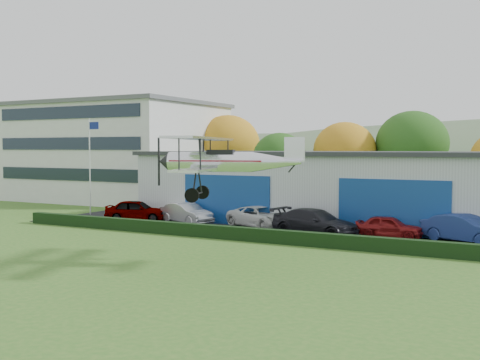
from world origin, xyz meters
The scene contains 15 objects.
ground centered at (0.00, 0.00, 0.00)m, with size 300.00×300.00×0.00m, color #316720.
apron centered at (3.00, 21.00, 0.03)m, with size 48.00×9.00×0.05m, color black.
hedge centered at (3.00, 16.20, 0.40)m, with size 46.00×0.60×0.80m, color black.
hangar centered at (5.00, 27.98, 2.66)m, with size 40.60×12.60×5.30m.
office_block centered at (-28.00, 35.00, 5.21)m, with size 20.60×15.60×10.40m.
flagpole centered at (-19.88, 22.00, 4.78)m, with size 1.05×0.10×8.00m.
tree_belt centered at (0.85, 40.62, 5.61)m, with size 75.70×13.22×10.12m.
distant_hills centered at (-4.38, 140.00, -13.05)m, with size 430.00×196.00×56.00m.
car_0 centered at (-14.00, 20.50, 0.84)m, with size 1.88×4.67×1.59m, color gray.
car_1 centered at (-9.75, 20.92, 0.81)m, with size 1.61×4.61×1.52m, color silver.
car_2 centered at (-3.99, 21.54, 0.78)m, with size 2.43×5.27×1.46m, color silver.
car_3 centered at (0.74, 19.68, 0.89)m, with size 2.35×5.78×1.68m, color black.
car_4 centered at (5.00, 21.03, 0.74)m, with size 1.62×4.03×1.37m, color maroon.
car_5 centered at (9.36, 21.28, 0.88)m, with size 1.75×5.02×1.66m, color navy.
biplane centered at (-0.04, 9.37, 5.00)m, with size 7.16×8.10×3.03m.
Camera 1 is at (13.63, -14.41, 5.55)m, focal length 43.42 mm.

